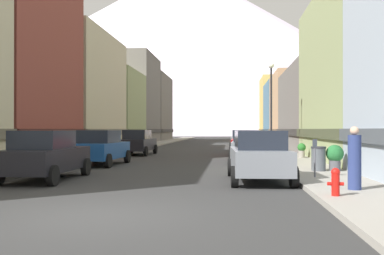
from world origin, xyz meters
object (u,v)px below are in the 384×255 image
(car_right_0, at_px, (259,156))
(fire_hydrant_near, at_px, (336,181))
(car_left_1, at_px, (101,147))
(car_right_3, at_px, (242,140))
(car_left_0, at_px, (45,155))
(car_right_1, at_px, (249,146))
(potted_plant_1, at_px, (302,149))
(streetlamp_right, at_px, (271,95))
(potted_plant_2, at_px, (83,147))
(parking_meter_near, at_px, (315,152))
(car_left_2, at_px, (138,142))
(trash_bin_right, at_px, (318,159))
(pedestrian_0, at_px, (355,160))
(potted_plant_0, at_px, (335,156))
(car_right_2, at_px, (245,143))

(car_right_0, distance_m, fire_hydrant_near, 4.42)
(car_left_1, xyz_separation_m, car_right_3, (7.60, 17.59, 0.00))
(car_left_0, bearing_deg, car_right_1, 49.35)
(car_right_0, relative_size, potted_plant_1, 5.22)
(car_left_0, relative_size, car_right_1, 0.99)
(car_right_0, height_order, potted_plant_1, car_right_0)
(car_right_3, xyz_separation_m, streetlamp_right, (1.55, -11.73, 3.09))
(potted_plant_1, xyz_separation_m, potted_plant_2, (-14.00, 2.06, 0.04))
(car_left_1, relative_size, parking_meter_near, 3.36)
(potted_plant_1, bearing_deg, car_left_2, 157.91)
(car_left_2, bearing_deg, car_left_1, -90.00)
(parking_meter_near, height_order, trash_bin_right, parking_meter_near)
(car_left_2, distance_m, car_right_1, 10.10)
(potted_plant_2, relative_size, streetlamp_right, 0.17)
(car_right_0, xyz_separation_m, streetlamp_right, (1.55, 12.23, 3.09))
(pedestrian_0, bearing_deg, potted_plant_1, 86.88)
(car_right_0, bearing_deg, streetlamp_right, 82.79)
(potted_plant_2, xyz_separation_m, pedestrian_0, (13.25, -15.80, 0.29))
(parking_meter_near, bearing_deg, car_right_1, 103.08)
(car_left_2, xyz_separation_m, trash_bin_right, (10.15, -12.64, -0.26))
(fire_hydrant_near, bearing_deg, car_left_2, 115.57)
(pedestrian_0, bearing_deg, car_right_3, 95.22)
(fire_hydrant_near, bearing_deg, potted_plant_1, 84.08)
(car_left_1, height_order, car_right_1, same)
(fire_hydrant_near, relative_size, streetlamp_right, 0.12)
(potted_plant_0, height_order, streetlamp_right, streetlamp_right)
(car_left_2, distance_m, streetlamp_right, 10.12)
(car_right_1, height_order, car_right_2, same)
(fire_hydrant_near, height_order, potted_plant_2, potted_plant_2)
(car_left_2, distance_m, pedestrian_0, 20.73)
(car_left_0, relative_size, potted_plant_2, 4.55)
(car_left_0, xyz_separation_m, streetlamp_right, (9.15, 12.48, 3.09))
(car_right_0, height_order, pedestrian_0, pedestrian_0)
(streetlamp_right, bearing_deg, potted_plant_0, -80.24)
(car_left_1, xyz_separation_m, potted_plant_0, (10.80, -3.73, -0.15))
(car_right_1, bearing_deg, potted_plant_0, -61.76)
(trash_bin_right, distance_m, potted_plant_2, 16.87)
(car_left_1, relative_size, pedestrian_0, 2.55)
(car_left_2, height_order, car_right_2, same)
(pedestrian_0, relative_size, streetlamp_right, 0.30)
(fire_hydrant_near, bearing_deg, car_right_3, 93.37)
(car_right_2, relative_size, car_right_3, 1.00)
(potted_plant_0, bearing_deg, potted_plant_1, 90.00)
(car_left_0, distance_m, car_right_1, 11.66)
(potted_plant_1, bearing_deg, car_left_1, -157.37)
(car_left_0, bearing_deg, parking_meter_near, 2.68)
(car_left_1, xyz_separation_m, car_right_2, (7.60, 8.79, 0.00))
(car_left_2, xyz_separation_m, potted_plant_2, (-3.20, -2.33, -0.23))
(streetlamp_right, bearing_deg, trash_bin_right, -84.06)
(car_right_3, height_order, parking_meter_near, car_right_3)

